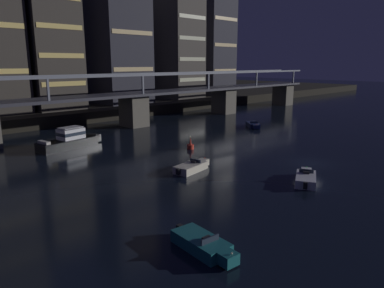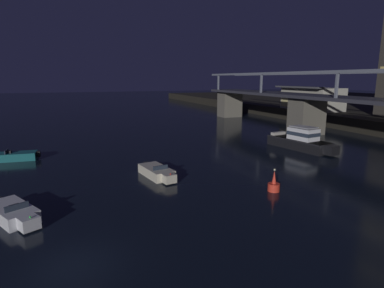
% 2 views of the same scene
% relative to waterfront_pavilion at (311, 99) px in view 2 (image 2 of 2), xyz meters
% --- Properties ---
extents(ground_plane, '(400.00, 400.00, 0.00)m').
position_rel_waterfront_pavilion_xyz_m(ground_plane, '(37.08, -46.28, -4.44)').
color(ground_plane, black).
extents(waterfront_pavilion, '(12.40, 7.40, 4.70)m').
position_rel_waterfront_pavilion_xyz_m(waterfront_pavilion, '(0.00, 0.00, 0.00)').
color(waterfront_pavilion, '#B2AD9E').
rests_on(waterfront_pavilion, far_riverbank).
extents(cabin_cruiser_near_left, '(9.35, 3.93, 2.79)m').
position_rel_waterfront_pavilion_xyz_m(cabin_cruiser_near_left, '(20.87, -19.91, -3.39)').
color(cabin_cruiser_near_left, black).
rests_on(cabin_cruiser_near_left, ground).
extents(speedboat_near_center, '(2.17, 5.23, 1.16)m').
position_rel_waterfront_pavilion_xyz_m(speedboat_near_center, '(14.22, -51.43, -4.02)').
color(speedboat_near_center, '#196066').
rests_on(speedboat_near_center, ground).
extents(speedboat_near_right, '(4.91, 3.46, 1.16)m').
position_rel_waterfront_pavilion_xyz_m(speedboat_near_right, '(30.41, -49.42, -4.02)').
color(speedboat_near_right, silver).
rests_on(speedboat_near_right, ground).
extents(speedboat_mid_center, '(5.23, 2.46, 1.16)m').
position_rel_waterfront_pavilion_xyz_m(speedboat_mid_center, '(25.30, -39.04, -4.02)').
color(speedboat_mid_center, beige).
rests_on(speedboat_mid_center, ground).
extents(channel_buoy, '(0.90, 0.90, 1.76)m').
position_rel_waterfront_pavilion_xyz_m(channel_buoy, '(32.04, -31.81, -3.96)').
color(channel_buoy, red).
rests_on(channel_buoy, ground).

